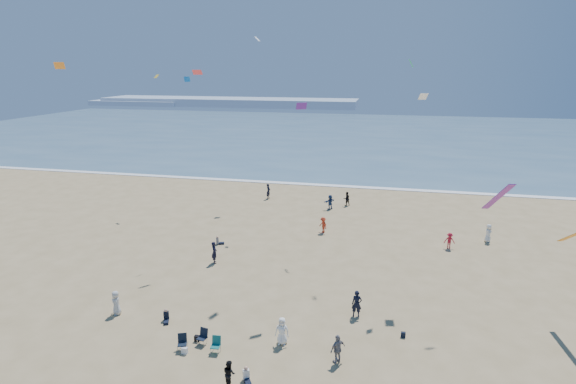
# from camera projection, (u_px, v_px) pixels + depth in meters

# --- Properties ---
(ocean) EXTENTS (220.00, 100.00, 0.06)m
(ocean) POSITION_uv_depth(u_px,v_px,m) (356.00, 135.00, 110.34)
(ocean) COLOR #476B84
(ocean) RESTS_ON ground
(surf_line) EXTENTS (220.00, 1.20, 0.08)m
(surf_line) POSITION_uv_depth(u_px,v_px,m) (331.00, 186.00, 63.31)
(surf_line) COLOR white
(surf_line) RESTS_ON ground
(headland_far) EXTENTS (110.00, 20.00, 3.20)m
(headland_far) POSITION_uv_depth(u_px,v_px,m) (228.00, 102.00, 192.89)
(headland_far) COLOR #7A8EA8
(headland_far) RESTS_ON ground
(headland_near) EXTENTS (40.00, 14.00, 2.00)m
(headland_near) POSITION_uv_depth(u_px,v_px,m) (138.00, 103.00, 196.64)
(headland_near) COLOR #7A8EA8
(headland_near) RESTS_ON ground
(standing_flyers) EXTENTS (28.01, 34.96, 1.94)m
(standing_flyers) POSITION_uv_depth(u_px,v_px,m) (327.00, 243.00, 40.46)
(standing_flyers) COLOR gray
(standing_flyers) RESTS_ON ground
(seated_group) EXTENTS (17.06, 26.69, 0.84)m
(seated_group) POSITION_uv_depth(u_px,v_px,m) (242.00, 341.00, 26.78)
(seated_group) COLOR silver
(seated_group) RESTS_ON ground
(chair_cluster) EXTENTS (2.71, 1.54, 1.00)m
(chair_cluster) POSITION_uv_depth(u_px,v_px,m) (200.00, 342.00, 26.56)
(chair_cluster) COLOR black
(chair_cluster) RESTS_ON ground
(white_tote) EXTENTS (0.35, 0.20, 0.40)m
(white_tote) POSITION_uv_depth(u_px,v_px,m) (185.00, 351.00, 26.25)
(white_tote) COLOR white
(white_tote) RESTS_ON ground
(black_backpack) EXTENTS (0.30, 0.22, 0.38)m
(black_backpack) POSITION_uv_depth(u_px,v_px,m) (197.00, 338.00, 27.44)
(black_backpack) COLOR black
(black_backpack) RESTS_ON ground
(navy_bag) EXTENTS (0.28, 0.18, 0.34)m
(navy_bag) POSITION_uv_depth(u_px,v_px,m) (403.00, 335.00, 27.85)
(navy_bag) COLOR black
(navy_bag) RESTS_ON ground
(kites_aloft) EXTENTS (39.05, 43.13, 29.50)m
(kites_aloft) POSITION_uv_depth(u_px,v_px,m) (404.00, 96.00, 26.90)
(kites_aloft) COLOR orange
(kites_aloft) RESTS_ON ground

